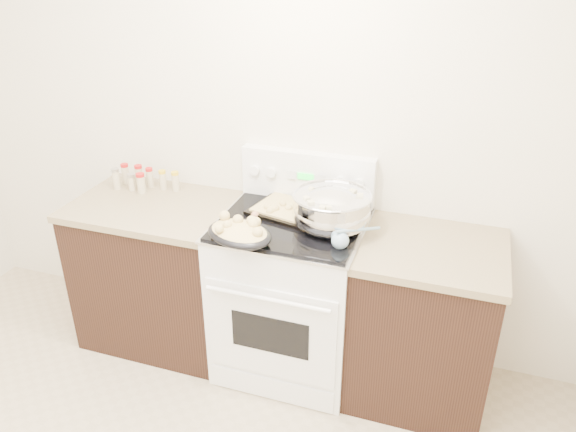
% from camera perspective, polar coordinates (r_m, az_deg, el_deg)
% --- Properties ---
extents(room_shell, '(4.10, 3.60, 2.75)m').
position_cam_1_polar(room_shell, '(1.69, -27.08, 3.04)').
color(room_shell, silver).
rests_on(room_shell, ground).
extents(counter_left, '(0.93, 0.67, 0.92)m').
position_cam_1_polar(counter_left, '(3.51, -12.69, -5.47)').
color(counter_left, black).
rests_on(counter_left, ground).
extents(counter_right, '(0.73, 0.67, 0.92)m').
position_cam_1_polar(counter_right, '(3.10, 13.48, -10.39)').
color(counter_right, black).
rests_on(counter_right, ground).
extents(kitchen_range, '(0.78, 0.73, 1.22)m').
position_cam_1_polar(kitchen_range, '(3.19, 0.32, -7.78)').
color(kitchen_range, white).
rests_on(kitchen_range, ground).
extents(mixing_bowl, '(0.53, 0.53, 0.24)m').
position_cam_1_polar(mixing_bowl, '(2.87, 4.46, 0.62)').
color(mixing_bowl, silver).
rests_on(mixing_bowl, kitchen_range).
extents(roasting_pan, '(0.41, 0.35, 0.12)m').
position_cam_1_polar(roasting_pan, '(2.75, -4.95, -1.66)').
color(roasting_pan, black).
rests_on(roasting_pan, kitchen_range).
extents(baking_sheet, '(0.50, 0.40, 0.06)m').
position_cam_1_polar(baking_sheet, '(3.02, 0.39, 0.55)').
color(baking_sheet, black).
rests_on(baking_sheet, kitchen_range).
extents(wooden_spoon, '(0.13, 0.23, 0.04)m').
position_cam_1_polar(wooden_spoon, '(3.01, -2.81, 0.28)').
color(wooden_spoon, tan).
rests_on(wooden_spoon, kitchen_range).
extents(blue_ladle, '(0.21, 0.24, 0.11)m').
position_cam_1_polar(blue_ladle, '(2.72, 5.50, -2.39)').
color(blue_ladle, '#7CA2BA').
rests_on(blue_ladle, kitchen_range).
extents(spice_jars, '(0.39, 0.14, 0.13)m').
position_cam_1_polar(spice_jars, '(3.48, -14.63, 3.68)').
color(spice_jars, '#BFB28C').
rests_on(spice_jars, counter_left).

